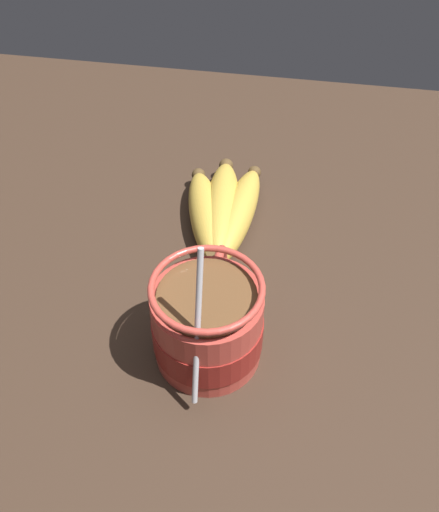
# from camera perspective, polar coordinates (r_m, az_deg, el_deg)

# --- Properties ---
(table) EXTENTS (0.95, 0.95, 0.03)m
(table) POSITION_cam_1_polar(r_m,az_deg,el_deg) (0.59, 0.92, -5.74)
(table) COLOR #332319
(table) RESTS_ON ground
(coffee_mug) EXTENTS (0.15, 0.10, 0.16)m
(coffee_mug) POSITION_cam_1_polar(r_m,az_deg,el_deg) (0.52, -1.18, -6.81)
(coffee_mug) COLOR #B23D33
(coffee_mug) RESTS_ON table
(banana_bunch) EXTENTS (0.19, 0.10, 0.04)m
(banana_bunch) POSITION_cam_1_polar(r_m,az_deg,el_deg) (0.65, 0.24, 4.38)
(banana_bunch) COLOR #4C381E
(banana_bunch) RESTS_ON table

